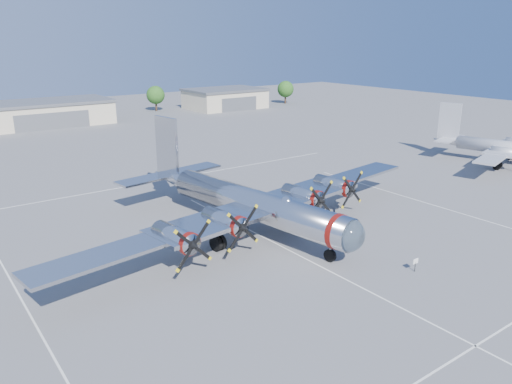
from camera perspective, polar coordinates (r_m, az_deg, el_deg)
ground at (r=48.87m, az=1.16°, el=-5.34°), size 260.00×260.00×0.00m
parking_lines at (r=47.60m, az=2.45°, el=-5.99°), size 60.00×50.08×0.01m
hangar_center at (r=122.03m, az=-23.08°, el=8.30°), size 28.60×14.60×5.40m
hangar_east at (r=140.81m, az=-3.55°, el=10.64°), size 20.60×14.60×5.40m
tree_east at (r=137.29m, az=-11.41°, el=10.81°), size 4.80×4.80×6.64m
tree_far_east at (r=150.79m, az=3.39°, el=11.65°), size 4.80×4.80×6.64m
main_bomber_b29 at (r=51.10m, az=-1.19°, el=-4.31°), size 49.68×37.56×10.08m
twin_engine_east at (r=86.73m, az=25.78°, el=3.00°), size 31.81×26.37×8.74m
info_placard at (r=44.04m, az=17.76°, el=-7.69°), size 0.61×0.07×1.16m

